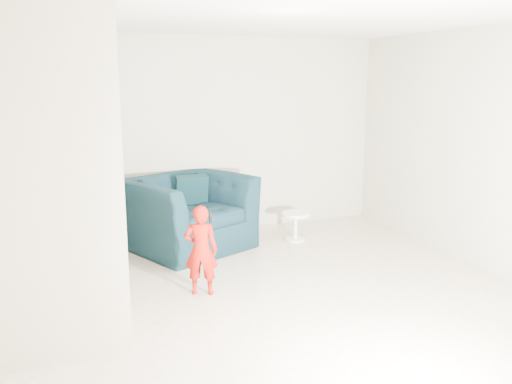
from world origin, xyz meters
The scene contains 11 objects.
floor centered at (0.00, 0.00, 0.00)m, with size 5.50×5.50×0.00m, color tan.
ceiling centered at (0.00, 0.00, 2.70)m, with size 5.50×5.50×0.00m, color silver.
back_wall centered at (0.00, 2.75, 1.35)m, with size 5.00×5.00×0.00m, color #ACA88C.
right_wall centered at (2.50, 0.00, 1.35)m, with size 5.50×5.50×0.00m, color #ACA88C.
armchair centered at (-0.46, 2.02, 0.46)m, with size 1.41×1.23×0.91m, color black.
toddler centered at (-0.69, 0.50, 0.46)m, with size 0.33×0.22×0.92m, color #8E040B.
side_table centered at (0.95, 1.86, 0.26)m, with size 0.38×0.38×0.38m.
staircase centered at (-2.00, 0.55, 0.95)m, with size 1.02×3.03×3.62m.
cushion centered at (-0.36, 2.25, 0.70)m, with size 0.41×0.12×0.39m, color black.
throw centered at (-1.03, 2.07, 0.57)m, with size 0.05×0.55×0.62m, color black.
phone centered at (-0.60, 0.45, 0.80)m, with size 0.02×0.05×0.10m, color black.
Camera 1 is at (-1.92, -4.52, 2.13)m, focal length 38.00 mm.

